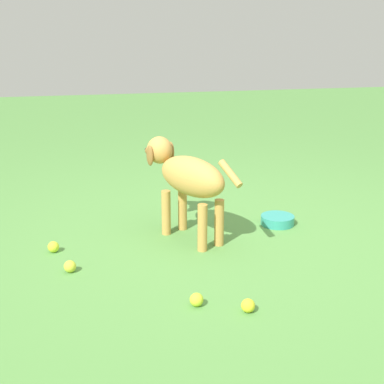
# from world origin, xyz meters

# --- Properties ---
(ground) EXTENTS (14.00, 14.00, 0.00)m
(ground) POSITION_xyz_m (0.00, 0.00, 0.00)
(ground) COLOR #548C42
(dog) EXTENTS (0.79, 0.48, 0.60)m
(dog) POSITION_xyz_m (0.18, 0.19, 0.39)
(dog) COLOR #C69347
(dog) RESTS_ON ground
(tennis_ball_0) EXTENTS (0.07, 0.07, 0.07)m
(tennis_ball_0) POSITION_xyz_m (-0.69, 0.31, 0.03)
(tennis_ball_0) COLOR #C6E030
(tennis_ball_0) RESTS_ON ground
(tennis_ball_1) EXTENTS (0.07, 0.07, 0.07)m
(tennis_ball_1) POSITION_xyz_m (0.11, 0.99, 0.03)
(tennis_ball_1) COLOR #CCE530
(tennis_ball_1) RESTS_ON ground
(tennis_ball_2) EXTENTS (0.07, 0.07, 0.07)m
(tennis_ball_2) POSITION_xyz_m (-0.19, 0.90, 0.03)
(tennis_ball_2) COLOR #CAD538
(tennis_ball_2) RESTS_ON ground
(tennis_ball_3) EXTENTS (0.07, 0.07, 0.07)m
(tennis_ball_3) POSITION_xyz_m (-0.79, 0.09, 0.03)
(tennis_ball_3) COLOR yellow
(tennis_ball_3) RESTS_ON ground
(water_bowl) EXTENTS (0.22, 0.22, 0.06)m
(water_bowl) POSITION_xyz_m (0.27, -0.44, 0.03)
(water_bowl) COLOR teal
(water_bowl) RESTS_ON ground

